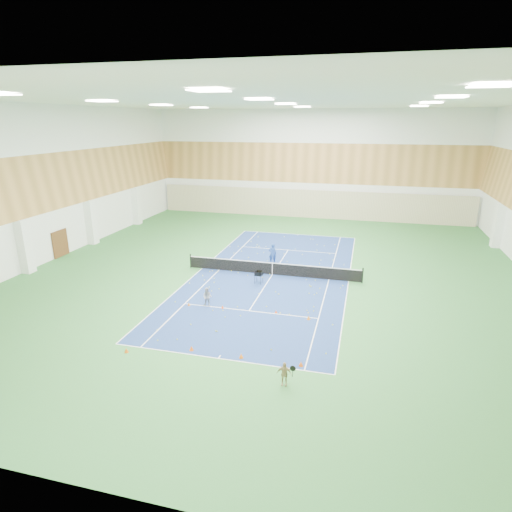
# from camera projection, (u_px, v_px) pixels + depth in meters

# --- Properties ---
(ground) EXTENTS (40.00, 40.00, 0.00)m
(ground) POSITION_uv_depth(u_px,v_px,m) (272.00, 275.00, 31.28)
(ground) COLOR #2D6A30
(ground) RESTS_ON ground
(room_shell) EXTENTS (36.00, 40.00, 12.00)m
(room_shell) POSITION_uv_depth(u_px,v_px,m) (273.00, 193.00, 29.45)
(room_shell) COLOR white
(room_shell) RESTS_ON ground
(wood_cladding) EXTENTS (36.00, 40.00, 8.00)m
(wood_cladding) POSITION_uv_depth(u_px,v_px,m) (274.00, 164.00, 28.84)
(wood_cladding) COLOR #B98444
(wood_cladding) RESTS_ON room_shell
(ceiling_light_grid) EXTENTS (21.40, 25.40, 0.06)m
(ceiling_light_grid) POSITION_uv_depth(u_px,v_px,m) (274.00, 102.00, 27.64)
(ceiling_light_grid) COLOR white
(ceiling_light_grid) RESTS_ON room_shell
(court_surface) EXTENTS (10.97, 23.77, 0.01)m
(court_surface) POSITION_uv_depth(u_px,v_px,m) (272.00, 275.00, 31.28)
(court_surface) COLOR navy
(court_surface) RESTS_ON ground
(tennis_balls_scatter) EXTENTS (10.57, 22.77, 0.07)m
(tennis_balls_scatter) POSITION_uv_depth(u_px,v_px,m) (272.00, 274.00, 31.26)
(tennis_balls_scatter) COLOR yellow
(tennis_balls_scatter) RESTS_ON ground
(tennis_net) EXTENTS (12.80, 0.10, 1.10)m
(tennis_net) POSITION_uv_depth(u_px,v_px,m) (272.00, 268.00, 31.11)
(tennis_net) COLOR black
(tennis_net) RESTS_ON ground
(back_curtain) EXTENTS (35.40, 0.16, 3.20)m
(back_curtain) POSITION_uv_depth(u_px,v_px,m) (310.00, 204.00, 49.00)
(back_curtain) COLOR #C6B793
(back_curtain) RESTS_ON ground
(door_left_b) EXTENTS (0.08, 1.80, 2.20)m
(door_left_b) POSITION_uv_depth(u_px,v_px,m) (60.00, 243.00, 35.23)
(door_left_b) COLOR #593319
(door_left_b) RESTS_ON ground
(coach) EXTENTS (0.68, 0.54, 1.65)m
(coach) POSITION_uv_depth(u_px,v_px,m) (273.00, 254.00, 33.47)
(coach) COLOR #204393
(coach) RESTS_ON ground
(child_court) EXTENTS (0.57, 0.45, 1.17)m
(child_court) POSITION_uv_depth(u_px,v_px,m) (207.00, 297.00, 25.90)
(child_court) COLOR #96979E
(child_court) RESTS_ON ground
(child_apron) EXTENTS (0.67, 0.33, 1.10)m
(child_apron) POSITION_uv_depth(u_px,v_px,m) (284.00, 374.00, 18.15)
(child_apron) COLOR #A0895B
(child_apron) RESTS_ON ground
(ball_cart) EXTENTS (0.56, 0.56, 0.90)m
(ball_cart) POSITION_uv_depth(u_px,v_px,m) (259.00, 277.00, 29.52)
(ball_cart) COLOR black
(ball_cart) RESTS_ON ground
(cone_svc_a) EXTENTS (0.18, 0.18, 0.20)m
(cone_svc_a) POSITION_uv_depth(u_px,v_px,m) (189.00, 304.00, 26.07)
(cone_svc_a) COLOR orange
(cone_svc_a) RESTS_ON ground
(cone_svc_b) EXTENTS (0.18, 0.18, 0.20)m
(cone_svc_b) POSITION_uv_depth(u_px,v_px,m) (223.00, 307.00, 25.69)
(cone_svc_b) COLOR #FF460D
(cone_svc_b) RESTS_ON ground
(cone_svc_c) EXTENTS (0.17, 0.17, 0.19)m
(cone_svc_c) POSITION_uv_depth(u_px,v_px,m) (276.00, 312.00, 25.08)
(cone_svc_c) COLOR #FF440D
(cone_svc_c) RESTS_ON ground
(cone_svc_d) EXTENTS (0.22, 0.22, 0.24)m
(cone_svc_d) POSITION_uv_depth(u_px,v_px,m) (309.00, 318.00, 24.25)
(cone_svc_d) COLOR orange
(cone_svc_d) RESTS_ON ground
(cone_base_a) EXTENTS (0.22, 0.22, 0.24)m
(cone_base_a) POSITION_uv_depth(u_px,v_px,m) (126.00, 350.00, 20.83)
(cone_base_a) COLOR #D6570B
(cone_base_a) RESTS_ON ground
(cone_base_b) EXTENTS (0.23, 0.23, 0.25)m
(cone_base_b) POSITION_uv_depth(u_px,v_px,m) (191.00, 348.00, 21.01)
(cone_base_b) COLOR #FF5B0D
(cone_base_b) RESTS_ON ground
(cone_base_c) EXTENTS (0.22, 0.22, 0.24)m
(cone_base_c) POSITION_uv_depth(u_px,v_px,m) (241.00, 356.00, 20.34)
(cone_base_c) COLOR orange
(cone_base_c) RESTS_ON ground
(cone_base_d) EXTENTS (0.22, 0.22, 0.24)m
(cone_base_d) POSITION_uv_depth(u_px,v_px,m) (301.00, 364.00, 19.67)
(cone_base_d) COLOR #D64E0B
(cone_base_d) RESTS_ON ground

